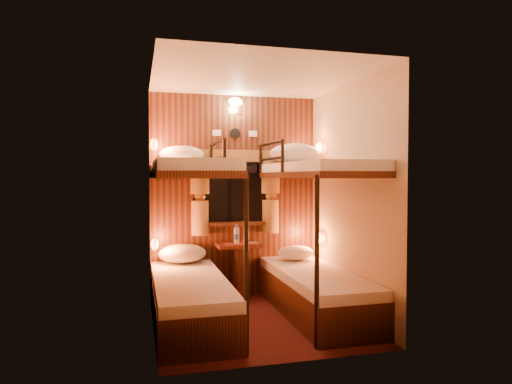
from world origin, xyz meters
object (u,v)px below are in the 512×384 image
object	(u,v)px
bunk_left	(190,267)
bunk_right	(315,261)
table	(238,263)
bottle_right	(236,236)
bottle_left	(236,235)

from	to	relation	value
bunk_left	bunk_right	size ratio (longest dim) A/B	1.00
bunk_left	table	size ratio (longest dim) A/B	2.90
bunk_right	table	xyz separation A→B (m)	(-0.65, 0.78, -0.14)
bunk_left	bottle_right	xyz separation A→B (m)	(0.62, 0.75, 0.19)
bunk_left	bottle_right	bearing A→B (deg)	50.27
bunk_right	bottle_right	size ratio (longest dim) A/B	8.53
table	bottle_left	xyz separation A→B (m)	(-0.02, 0.01, 0.33)
table	bottle_right	distance (m)	0.33
bunk_right	bottle_right	world-z (taller)	bunk_right
bunk_left	table	bearing A→B (deg)	50.33
bottle_left	bottle_right	bearing A→B (deg)	-98.75
table	bottle_left	bearing A→B (deg)	152.26
bunk_right	table	distance (m)	1.02
bunk_left	bottle_left	bearing A→B (deg)	51.59
bunk_right	bottle_left	size ratio (longest dim) A/B	8.62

